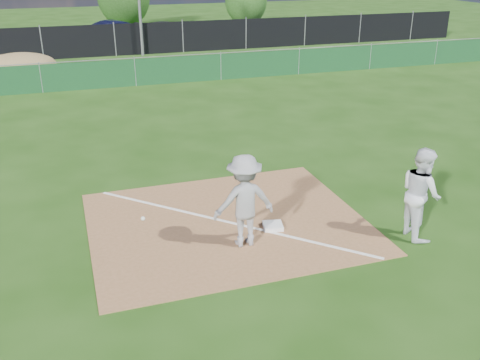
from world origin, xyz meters
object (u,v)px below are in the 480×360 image
object	(u,v)px
runner	(421,193)
car_left	(19,39)
first_base	(273,226)
tree_right	(246,0)
car_right	(171,32)
play_at_first	(244,201)
car_mid	(120,32)

from	to	relation	value
runner	car_left	size ratio (longest dim) A/B	0.49
first_base	tree_right	distance (m)	34.41
first_base	runner	world-z (taller)	runner
runner	car_right	size ratio (longest dim) A/B	0.43
play_at_first	runner	world-z (taller)	runner
first_base	play_at_first	world-z (taller)	play_at_first
car_left	car_mid	size ratio (longest dim) A/B	0.89
car_mid	car_left	bearing A→B (deg)	76.22
car_mid	car_right	xyz separation A→B (m)	(3.26, -0.59, -0.07)
car_left	runner	bearing A→B (deg)	-172.60
tree_right	car_mid	bearing A→B (deg)	-152.19
runner	car_right	bearing A→B (deg)	6.29
runner	car_right	xyz separation A→B (m)	(0.37, 27.65, -0.30)
car_left	car_mid	world-z (taller)	car_mid
first_base	runner	xyz separation A→B (m)	(2.79, -1.22, 0.92)
car_mid	first_base	bearing A→B (deg)	159.95
first_base	car_right	bearing A→B (deg)	83.19
play_at_first	car_left	bearing A→B (deg)	101.41
play_at_first	car_left	xyz separation A→B (m)	(-5.41, 26.78, -0.30)
first_base	tree_right	world-z (taller)	tree_right
tree_right	car_left	bearing A→B (deg)	-159.34
first_base	car_right	distance (m)	26.63
first_base	car_mid	distance (m)	27.04
play_at_first	runner	bearing A→B (deg)	-12.08
car_right	car_left	bearing A→B (deg)	94.67
first_base	car_left	bearing A→B (deg)	103.29
play_at_first	runner	xyz separation A→B (m)	(3.60, -0.77, -0.01)
car_left	first_base	bearing A→B (deg)	-177.42
car_right	play_at_first	bearing A→B (deg)	175.64
car_right	runner	bearing A→B (deg)	-176.71
first_base	car_mid	size ratio (longest dim) A/B	0.09
runner	car_mid	xyz separation A→B (m)	(-2.89, 28.24, -0.23)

